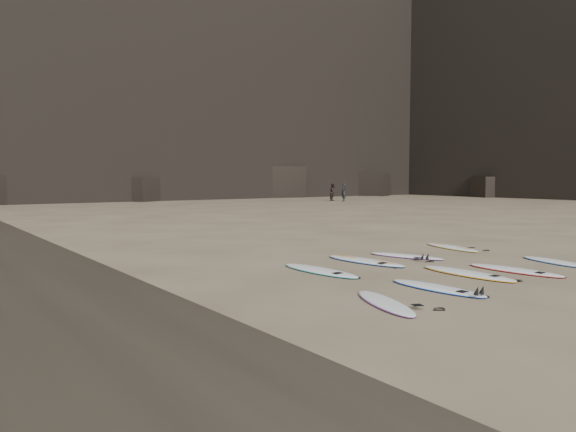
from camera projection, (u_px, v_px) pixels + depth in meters
name	position (u px, v px, depth m)	size (l,w,h in m)	color
ground	(473.00, 274.00, 13.77)	(240.00, 240.00, 0.00)	#897559
headland	(255.00, 18.00, 65.82)	(170.00, 101.00, 63.47)	black
surfboard_0	(385.00, 302.00, 10.47)	(0.54, 2.25, 0.08)	white
surfboard_1	(437.00, 288.00, 11.87)	(0.57, 2.39, 0.09)	white
surfboard_2	(467.00, 273.00, 13.64)	(0.65, 2.69, 0.10)	white
surfboard_3	(515.00, 270.00, 14.12)	(0.61, 2.56, 0.09)	white
surfboard_4	(557.00, 262.00, 15.48)	(0.57, 2.39, 0.09)	white
surfboard_5	(320.00, 270.00, 14.05)	(0.64, 2.66, 0.10)	white
surfboard_6	(365.00, 261.00, 15.65)	(0.66, 2.73, 0.10)	white
surfboard_7	(406.00, 256.00, 16.65)	(0.56, 2.34, 0.08)	white
surfboard_8	(452.00, 247.00, 18.71)	(0.60, 2.51, 0.09)	white
person_a	(344.00, 193.00, 54.57)	(0.63, 0.41, 1.72)	black
person_b	(333.00, 192.00, 55.79)	(0.84, 0.66, 1.73)	black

